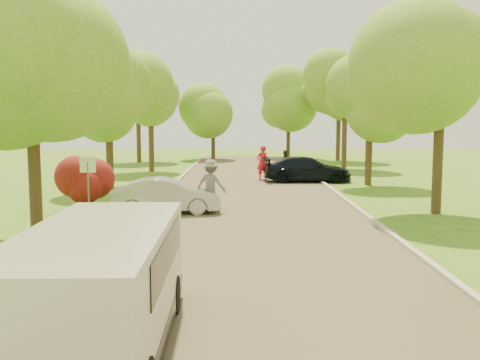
{
  "coord_description": "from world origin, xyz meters",
  "views": [
    {
      "loc": [
        -0.42,
        -14.6,
        3.41
      ],
      "look_at": [
        -0.47,
        4.58,
        1.3
      ],
      "focal_mm": 40.0,
      "sensor_mm": 36.0,
      "label": 1
    }
  ],
  "objects_px": {
    "dark_sedan": "(307,169)",
    "silver_sedan": "(166,196)",
    "street_sign": "(88,174)",
    "skateboarder": "(211,184)",
    "person_striped": "(262,163)",
    "longboard": "(211,209)",
    "minivan": "(99,287)",
    "person_olive": "(285,163)"
  },
  "relations": [
    {
      "from": "dark_sedan",
      "to": "person_striped",
      "type": "bearing_deg",
      "value": 64.49
    },
    {
      "from": "silver_sedan",
      "to": "person_striped",
      "type": "relative_size",
      "value": 2.0
    },
    {
      "from": "longboard",
      "to": "person_olive",
      "type": "distance_m",
      "value": 14.22
    },
    {
      "from": "dark_sedan",
      "to": "silver_sedan",
      "type": "bearing_deg",
      "value": 147.6
    },
    {
      "from": "silver_sedan",
      "to": "person_olive",
      "type": "xyz_separation_m",
      "value": [
        5.53,
        14.09,
        0.14
      ]
    },
    {
      "from": "street_sign",
      "to": "longboard",
      "type": "height_order",
      "value": "street_sign"
    },
    {
      "from": "minivan",
      "to": "silver_sedan",
      "type": "bearing_deg",
      "value": 92.14
    },
    {
      "from": "minivan",
      "to": "skateboarder",
      "type": "height_order",
      "value": "skateboarder"
    },
    {
      "from": "skateboarder",
      "to": "person_striped",
      "type": "distance_m",
      "value": 11.39
    },
    {
      "from": "person_olive",
      "to": "silver_sedan",
      "type": "bearing_deg",
      "value": 67.19
    },
    {
      "from": "silver_sedan",
      "to": "skateboarder",
      "type": "distance_m",
      "value": 1.73
    },
    {
      "from": "silver_sedan",
      "to": "dark_sedan",
      "type": "height_order",
      "value": "dark_sedan"
    },
    {
      "from": "minivan",
      "to": "person_striped",
      "type": "xyz_separation_m",
      "value": [
        3.31,
        23.65,
        0.0
      ]
    },
    {
      "from": "dark_sedan",
      "to": "longboard",
      "type": "xyz_separation_m",
      "value": [
        -4.88,
        -9.97,
        -0.61
      ]
    },
    {
      "from": "silver_sedan",
      "to": "person_striped",
      "type": "xyz_separation_m",
      "value": [
        4.02,
        11.57,
        0.34
      ]
    },
    {
      "from": "longboard",
      "to": "dark_sedan",
      "type": "bearing_deg",
      "value": -98.71
    },
    {
      "from": "street_sign",
      "to": "skateboarder",
      "type": "relative_size",
      "value": 1.17
    },
    {
      "from": "minivan",
      "to": "longboard",
      "type": "relative_size",
      "value": 5.18
    },
    {
      "from": "silver_sedan",
      "to": "person_striped",
      "type": "distance_m",
      "value": 12.25
    },
    {
      "from": "person_olive",
      "to": "longboard",
      "type": "bearing_deg",
      "value": 72.68
    },
    {
      "from": "person_striped",
      "to": "skateboarder",
      "type": "bearing_deg",
      "value": 53.11
    },
    {
      "from": "silver_sedan",
      "to": "skateboarder",
      "type": "bearing_deg",
      "value": -80.74
    },
    {
      "from": "street_sign",
      "to": "minivan",
      "type": "xyz_separation_m",
      "value": [
        3.3,
        -11.01,
        -0.57
      ]
    },
    {
      "from": "street_sign",
      "to": "minivan",
      "type": "bearing_deg",
      "value": -73.32
    },
    {
      "from": "longboard",
      "to": "person_olive",
      "type": "height_order",
      "value": "person_olive"
    },
    {
      "from": "person_striped",
      "to": "person_olive",
      "type": "bearing_deg",
      "value": -145.85
    },
    {
      "from": "longboard",
      "to": "silver_sedan",
      "type": "bearing_deg",
      "value": 32.2
    },
    {
      "from": "minivan",
      "to": "longboard",
      "type": "xyz_separation_m",
      "value": [
        0.92,
        12.51,
        -0.89
      ]
    },
    {
      "from": "street_sign",
      "to": "person_olive",
      "type": "bearing_deg",
      "value": 61.82
    },
    {
      "from": "longboard",
      "to": "skateboarder",
      "type": "height_order",
      "value": "skateboarder"
    },
    {
      "from": "street_sign",
      "to": "dark_sedan",
      "type": "xyz_separation_m",
      "value": [
        9.1,
        11.46,
        -0.85
      ]
    },
    {
      "from": "skateboarder",
      "to": "minivan",
      "type": "bearing_deg",
      "value": 103.18
    },
    {
      "from": "street_sign",
      "to": "person_striped",
      "type": "xyz_separation_m",
      "value": [
        6.6,
        12.64,
        -0.57
      ]
    },
    {
      "from": "person_striped",
      "to": "minivan",
      "type": "bearing_deg",
      "value": 57.24
    },
    {
      "from": "person_striped",
      "to": "person_olive",
      "type": "height_order",
      "value": "person_striped"
    },
    {
      "from": "minivan",
      "to": "skateboarder",
      "type": "relative_size",
      "value": 2.75
    },
    {
      "from": "silver_sedan",
      "to": "longboard",
      "type": "bearing_deg",
      "value": -80.74
    },
    {
      "from": "person_striped",
      "to": "person_olive",
      "type": "relative_size",
      "value": 1.25
    },
    {
      "from": "street_sign",
      "to": "dark_sedan",
      "type": "distance_m",
      "value": 14.66
    },
    {
      "from": "minivan",
      "to": "longboard",
      "type": "bearing_deg",
      "value": 84.57
    },
    {
      "from": "longboard",
      "to": "person_olive",
      "type": "xyz_separation_m",
      "value": [
        3.9,
        13.66,
        0.69
      ]
    },
    {
      "from": "minivan",
      "to": "longboard",
      "type": "height_order",
      "value": "minivan"
    }
  ]
}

